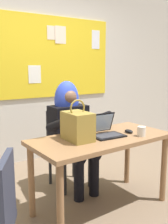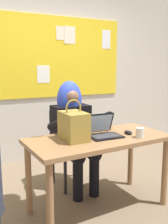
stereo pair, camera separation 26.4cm
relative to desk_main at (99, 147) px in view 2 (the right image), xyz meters
The scene contains 9 objects.
ground_plane 0.66m from the desk_main, ahead, with size 24.00×24.00×0.00m, color #75604C.
wall_back_bulletin 1.87m from the desk_main, 85.75° to the left, with size 5.98×1.91×2.69m.
desk_main is the anchor object (origin of this frame).
chair_at_desk 0.70m from the desk_main, 91.38° to the left, with size 0.44×0.44×0.90m.
person_costumed 0.57m from the desk_main, 91.24° to the left, with size 0.60×0.61×1.25m.
laptop 0.16m from the desk_main, 21.02° to the left, with size 0.32×0.29×0.21m.
computer_mouse 0.34m from the desk_main, ahead, with size 0.06×0.10×0.03m, color black.
handbag 0.35m from the desk_main, behind, with size 0.20×0.30×0.38m.
coffee_mug 0.41m from the desk_main, 30.53° to the right, with size 0.08×0.08×0.10m, color silver.
Camera 2 is at (-1.36, -2.06, 1.42)m, focal length 41.29 mm.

